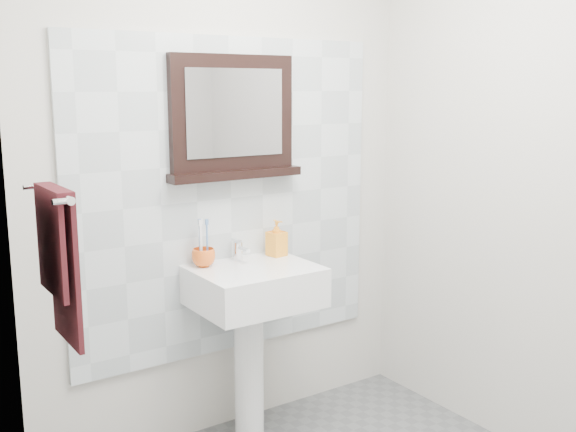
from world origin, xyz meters
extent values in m
cube|color=beige|center=(0.00, 1.10, 1.25)|extent=(2.00, 0.01, 2.50)
cube|color=beige|center=(-1.00, 0.00, 1.25)|extent=(0.01, 2.20, 2.50)
cube|color=beige|center=(1.00, 0.00, 1.25)|extent=(0.01, 2.20, 2.50)
cube|color=silver|center=(0.00, 1.09, 1.15)|extent=(1.60, 0.02, 1.50)
cylinder|color=white|center=(0.00, 0.92, 0.34)|extent=(0.14, 0.14, 0.68)
cube|color=white|center=(0.00, 0.86, 0.77)|extent=(0.55, 0.44, 0.18)
cylinder|color=silver|center=(0.00, 0.84, 0.85)|extent=(0.32, 0.32, 0.02)
cylinder|color=#4C4C4F|center=(0.00, 0.84, 0.86)|extent=(0.04, 0.04, 0.00)
cylinder|color=silver|center=(0.00, 1.01, 0.91)|extent=(0.04, 0.04, 0.09)
cylinder|color=silver|center=(0.00, 0.96, 0.93)|extent=(0.02, 0.10, 0.02)
cube|color=silver|center=(0.00, 1.02, 0.96)|extent=(0.02, 0.07, 0.01)
imported|color=orange|center=(-0.19, 1.00, 0.90)|extent=(0.12, 0.12, 0.08)
cylinder|color=white|center=(-0.21, 0.99, 0.97)|extent=(0.01, 0.01, 0.19)
cube|color=white|center=(-0.21, 0.99, 1.07)|extent=(0.01, 0.01, 0.03)
cylinder|color=#4D74B1|center=(-0.17, 0.99, 0.97)|extent=(0.01, 0.01, 0.19)
cube|color=#4D74B1|center=(-0.17, 0.99, 1.07)|extent=(0.01, 0.01, 0.03)
cylinder|color=white|center=(-0.19, 1.02, 0.97)|extent=(0.01, 0.01, 0.19)
cube|color=white|center=(-0.19, 1.02, 1.07)|extent=(0.01, 0.01, 0.03)
cylinder|color=#4D74B1|center=(-0.20, 1.01, 0.97)|extent=(0.01, 0.01, 0.19)
cube|color=#4D74B1|center=(-0.20, 1.01, 1.07)|extent=(0.01, 0.01, 0.03)
imported|color=orange|center=(0.20, 0.99, 0.95)|extent=(0.09, 0.09, 0.18)
cube|color=black|center=(0.01, 1.07, 1.55)|extent=(0.63, 0.06, 0.53)
cube|color=#99999E|center=(0.01, 1.03, 1.55)|extent=(0.50, 0.01, 0.40)
cube|color=black|center=(0.01, 1.04, 1.27)|extent=(0.67, 0.11, 0.04)
cylinder|color=silver|center=(-0.94, 0.60, 1.32)|extent=(0.03, 0.40, 0.03)
cylinder|color=silver|center=(-0.97, 0.41, 1.32)|extent=(0.05, 0.02, 0.02)
cylinder|color=silver|center=(-0.97, 0.79, 1.32)|extent=(0.05, 0.02, 0.02)
cube|color=black|center=(-0.93, 0.60, 1.05)|extent=(0.02, 0.30, 0.52)
cube|color=black|center=(-0.96, 0.60, 1.14)|extent=(0.02, 0.30, 0.34)
cube|color=black|center=(-0.94, 0.60, 1.32)|extent=(0.06, 0.30, 0.03)
camera|label=1|loc=(-1.54, -1.69, 1.67)|focal=42.00mm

